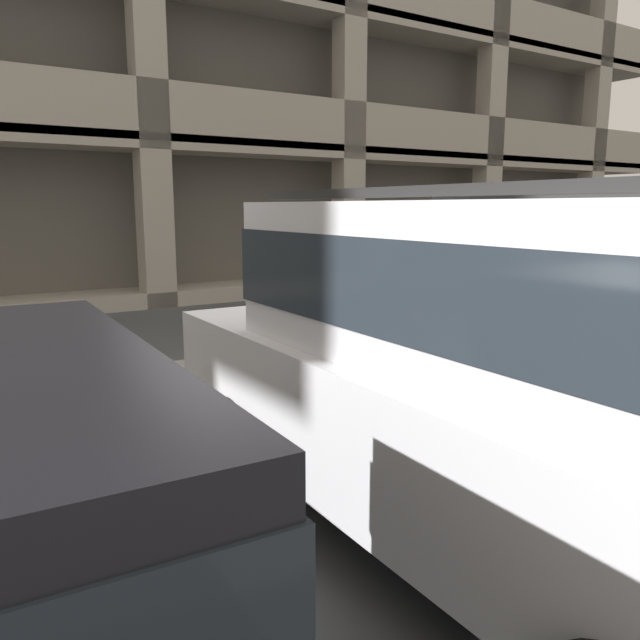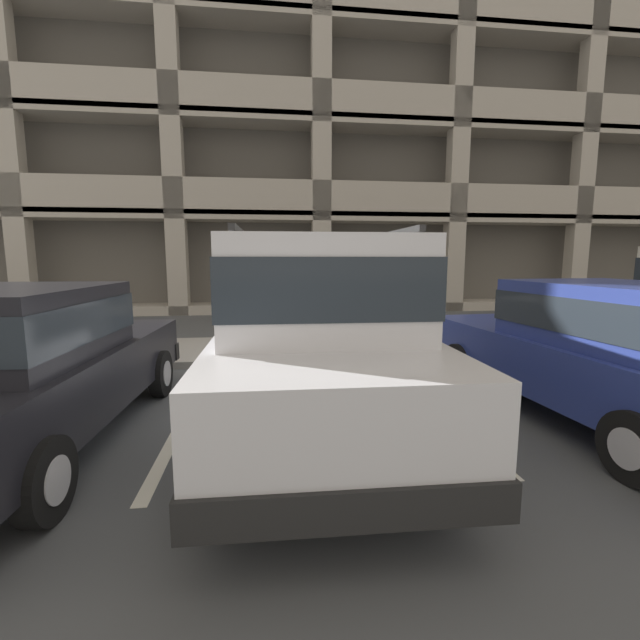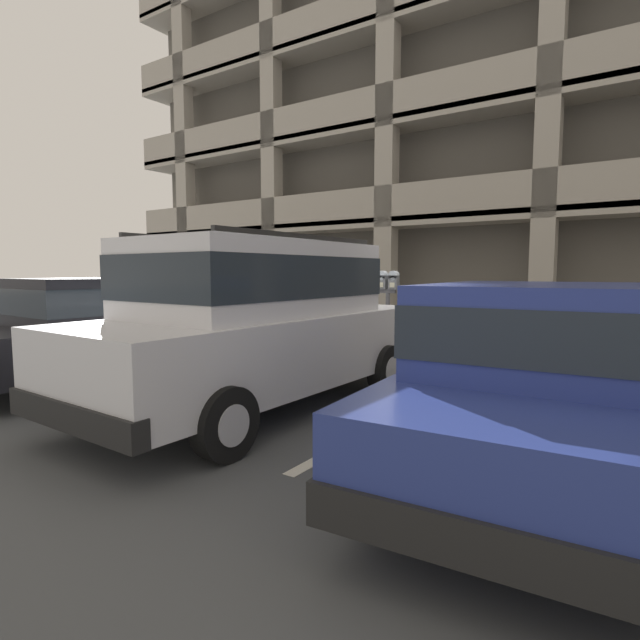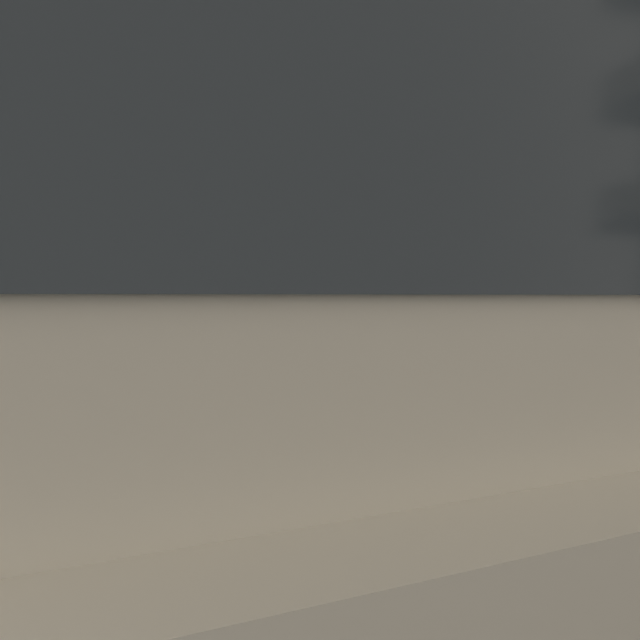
# 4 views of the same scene
# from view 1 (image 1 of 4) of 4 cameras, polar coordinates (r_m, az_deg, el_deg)

# --- Properties ---
(ground_plane) EXTENTS (80.00, 80.00, 0.10)m
(ground_plane) POSITION_cam_1_polar(r_m,az_deg,el_deg) (5.70, -3.28, -10.14)
(ground_plane) COLOR #444749
(sidewalk) EXTENTS (40.00, 2.20, 0.12)m
(sidewalk) POSITION_cam_1_polar(r_m,az_deg,el_deg) (6.77, -8.78, -5.93)
(sidewalk) COLOR gray
(sidewalk) RESTS_ON ground_plane
(parking_stall_lines) EXTENTS (11.90, 4.80, 0.01)m
(parking_stall_lines) POSITION_cam_1_polar(r_m,az_deg,el_deg) (5.58, 17.78, -10.52)
(parking_stall_lines) COLOR silver
(parking_stall_lines) RESTS_ON ground_plane
(silver_suv) EXTENTS (2.09, 4.82, 2.03)m
(silver_suv) POSITION_cam_1_polar(r_m,az_deg,el_deg) (3.54, 15.56, -4.04)
(silver_suv) COLOR silver
(silver_suv) RESTS_ON ground_plane
(parking_meter_near) EXTENTS (0.35, 0.12, 1.53)m
(parking_meter_near) POSITION_cam_1_polar(r_m,az_deg,el_deg) (5.82, -2.80, 3.52)
(parking_meter_near) COLOR #47474C
(parking_meter_near) RESTS_ON sidewalk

